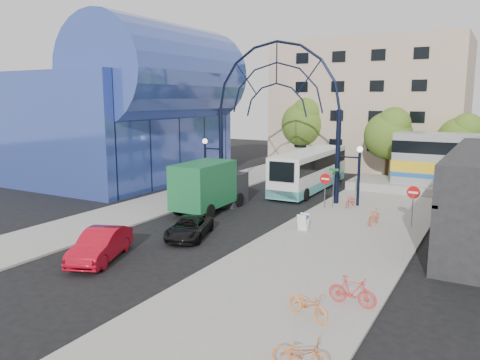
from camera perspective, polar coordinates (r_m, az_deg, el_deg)
The scene contains 22 objects.
ground at distance 25.65m, azimuth -9.31°, elevation -7.84°, with size 120.00×120.00×0.00m, color black.
sidewalk_east at distance 25.34m, azimuth 11.08°, elevation -7.98°, with size 8.00×56.00×0.12m, color gray.
plaza_west at distance 34.11m, azimuth -11.55°, elevation -3.35°, with size 5.00×50.00×0.12m, color gray.
gateway_arch at distance 36.41m, azimuth 4.45°, elevation 11.12°, with size 13.64×0.44×12.10m.
stop_sign at distance 33.24m, azimuth 10.34°, elevation -0.25°, with size 0.80×0.07×2.50m.
do_not_enter_sign at distance 29.87m, azimuth 20.35°, elevation -1.90°, with size 0.76×0.07×2.48m.
street_name_sign at distance 33.66m, azimuth 11.33°, elevation 0.08°, with size 0.70×0.70×2.80m.
sandwich_board at distance 27.72m, azimuth 7.71°, elevation -4.86°, with size 0.55×0.61×0.99m.
transit_hall at distance 45.82m, azimuth -12.82°, elevation 8.33°, with size 16.50×18.00×14.50m.
apartment_block at distance 55.59m, azimuth 15.66°, elevation 8.76°, with size 20.00×12.10×14.00m.
tree_north_a at distance 45.96m, azimuth 17.78°, elevation 5.49°, with size 4.48×4.48×7.00m.
tree_north_b at distance 52.63m, azimuth 7.96°, elevation 7.09°, with size 5.12×5.12×8.00m.
tree_north_c at distance 47.14m, azimuth 25.44°, elevation 4.71°, with size 4.16×4.16×6.50m.
city_bus at distance 40.53m, azimuth 8.49°, elevation 1.27°, with size 3.11×12.30×3.36m.
green_truck at distance 32.65m, azimuth -3.62°, elevation -0.74°, with size 2.89×7.01×3.49m.
black_suv at distance 26.63m, azimuth -6.22°, elevation -5.79°, with size 1.95×4.22×1.17m, color black.
red_sedan at distance 23.87m, azimuth -16.65°, elevation -7.59°, with size 1.60×4.59×1.51m, color #AA0A1B.
bike_near_a at distance 34.41m, azimuth 13.32°, elevation -2.48°, with size 0.56×1.60×0.84m, color #DB412B.
bike_near_b at distance 29.96m, azimuth 16.02°, elevation -4.29°, with size 0.46×1.64×0.99m, color orange.
bike_far_a at distance 17.21m, azimuth 8.24°, elevation -14.74°, with size 0.65×1.88×0.99m, color orange.
bike_far_b at distance 18.42m, azimuth 13.56°, elevation -13.02°, with size 0.52×1.84×1.11m, color red.
bike_far_c at distance 14.35m, azimuth 7.43°, elevation -20.24°, with size 0.60×1.73×0.91m, color #CC6328.
Camera 1 is at (15.44, -18.97, 7.76)m, focal length 35.00 mm.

